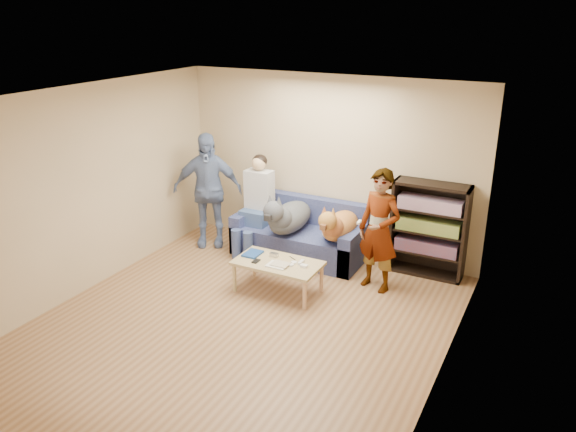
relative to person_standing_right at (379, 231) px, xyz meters
The scene contains 27 objects.
ground 2.10m from the person_standing_right, 124.02° to the right, with size 5.00×5.00×0.00m, color brown.
ceiling 2.65m from the person_standing_right, 124.02° to the right, with size 5.00×5.00×0.00m, color white.
wall_back 1.49m from the person_standing_right, 140.66° to the left, with size 4.50×4.50×0.00m, color tan.
wall_front 4.28m from the person_standing_right, 104.81° to the right, with size 4.50×4.50×0.00m, color tan.
wall_left 3.74m from the person_standing_right, 154.24° to the right, with size 5.00×5.00×0.00m, color tan.
wall_right 2.05m from the person_standing_right, 54.14° to the right, with size 5.00×5.00×0.00m, color tan.
blanket 0.80m from the person_standing_right, 155.81° to the left, with size 0.46×0.39×0.16m, color #B5B5BA.
person_standing_right is the anchor object (origin of this frame).
person_standing_left 2.77m from the person_standing_right, behind, with size 1.03×0.43×1.75m, color #7388B9.
held_controller 0.32m from the person_standing_right, 135.00° to the right, with size 0.04×0.11×0.03m, color white.
notebook_blue 1.66m from the person_standing_right, 156.77° to the right, with size 0.20×0.26×0.03m, color navy.
papers 1.36m from the person_standing_right, 142.77° to the right, with size 0.26×0.20×0.01m, color silver.
magazine 1.32m from the person_standing_right, 142.67° to the right, with size 0.22×0.17×0.01m, color #B6A891.
camera_silver 1.38m from the person_standing_right, 154.79° to the right, with size 0.11×0.06×0.05m, color silver.
controller_a 1.07m from the person_standing_right, 143.92° to the right, with size 0.04×0.13×0.03m, color silver.
controller_b 1.05m from the person_standing_right, 137.43° to the right, with size 0.09×0.06×0.03m, color white.
headphone_cup_a 1.20m from the person_standing_right, 141.41° to the right, with size 0.07×0.07×0.02m, color white.
headphone_cup_b 1.15m from the person_standing_right, 144.70° to the right, with size 0.07×0.07×0.02m, color white.
pen_orange 1.45m from the person_standing_right, 142.55° to the right, with size 0.01×0.01×0.14m, color #C9521C.
pen_black 1.16m from the person_standing_right, 152.28° to the right, with size 0.01×0.01×0.14m, color black.
wallet 1.61m from the person_standing_right, 148.85° to the right, with size 0.07×0.12×0.01m, color black.
sofa 1.51m from the person_standing_right, 160.00° to the left, with size 1.90×0.85×0.82m.
person_seated 2.04m from the person_standing_right, 169.86° to the left, with size 0.40×0.73×1.47m.
dog_gray 1.46m from the person_standing_right, behind, with size 0.46×1.28×0.67m.
dog_tan 0.78m from the person_standing_right, 154.77° to the left, with size 0.41×1.16×0.59m.
coffee_table 1.36m from the person_standing_right, 147.67° to the right, with size 1.10×0.60×0.42m.
bookshelf 0.87m from the person_standing_right, 57.23° to the left, with size 1.00×0.34×1.30m.
Camera 1 is at (3.07, -4.76, 3.46)m, focal length 35.00 mm.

